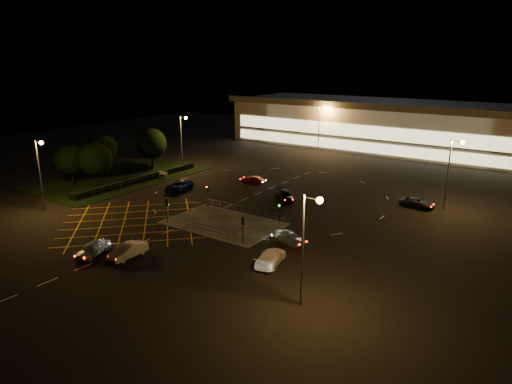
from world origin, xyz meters
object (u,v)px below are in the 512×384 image
Objects in this scene: signal_nw at (208,192)px; car_queue_white at (128,251)px; car_left_blue at (179,186)px; signal_ne at (280,207)px; car_circ_red at (253,180)px; car_east_grey at (417,203)px; car_far_dkgrey at (285,196)px; signal_sw at (167,206)px; car_near_silver at (93,249)px; car_approach_white at (271,257)px; car_right_silver at (289,237)px; signal_se at (243,225)px.

signal_nw is 0.70× the size of car_queue_white.
signal_nw reaches higher than car_left_blue.
signal_ne is 21.93m from car_left_blue.
signal_ne is 20.16m from car_circ_red.
car_queue_white is 0.93× the size of car_east_grey.
car_queue_white reaches higher than car_far_dkgrey.
signal_sw is 0.64× the size of car_far_dkgrey.
car_circ_red is (-2.53, 33.95, -0.16)m from car_near_silver.
car_right_silver is at bearing -91.60° from car_approach_white.
car_near_silver reaches higher than car_far_dkgrey.
signal_ne is at bearing 51.88° from car_right_silver.
car_far_dkgrey is 16.67m from car_right_silver.
car_near_silver is 25.64m from car_left_blue.
car_right_silver is (12.33, 12.95, 0.01)m from car_queue_white.
signal_sw is 0.71× the size of car_right_silver.
signal_sw is 22.45m from car_circ_red.
car_far_dkgrey is (-4.78, 9.17, -1.66)m from signal_ne.
signal_se is (12.00, 0.00, 0.00)m from signal_sw.
car_left_blue is (-9.50, 3.99, -1.59)m from signal_nw.
signal_ne reaches higher than car_circ_red.
car_left_blue is at bearing 81.71° from car_right_silver.
car_approach_white is at bearing -111.19° from car_far_dkgrey.
car_east_grey is at bearing -10.45° from car_right_silver.
signal_sw is 15.37m from car_left_blue.
signal_nw reaches higher than car_far_dkgrey.
signal_ne is (0.00, 7.99, 0.00)m from signal_se.
car_near_silver is at bearing -120.51° from signal_ne.
signal_ne reaches higher than car_queue_white.
signal_nw reaches higher than car_right_silver.
car_circ_red is (-14.11, 22.28, -1.76)m from signal_se.
car_left_blue is at bearing -29.13° from signal_se.
signal_nw is 17.03m from car_right_silver.
car_queue_white reaches higher than car_circ_red.
car_right_silver is (16.25, 3.14, -1.61)m from signal_sw.
signal_ne is at bearing 144.67° from car_east_grey.
signal_sw is 7.99m from signal_nw.
car_near_silver is 21.67m from car_right_silver.
car_queue_white is (3.92, -17.80, -1.62)m from signal_nw.
car_approach_white is (17.40, -10.56, -1.61)m from signal_nw.
signal_se reaches higher than car_approach_white.
signal_sw is at bearing 111.32° from car_queue_white.
car_far_dkgrey is (7.22, 17.16, -1.66)m from signal_sw.
signal_se is 5.52m from car_right_silver.
signal_ne is (12.00, 0.00, 0.00)m from signal_nw.
car_circ_red is at bearing -84.59° from signal_sw.
car_far_dkgrey is at bearing 51.78° from signal_nw.
car_far_dkgrey is 1.00× the size of car_east_grey.
signal_ne is 10.47m from car_far_dkgrey.
car_near_silver is 3.96m from car_queue_white.
signal_ne is 0.61× the size of car_approach_white.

